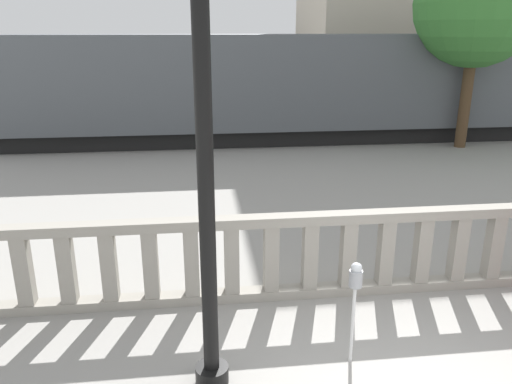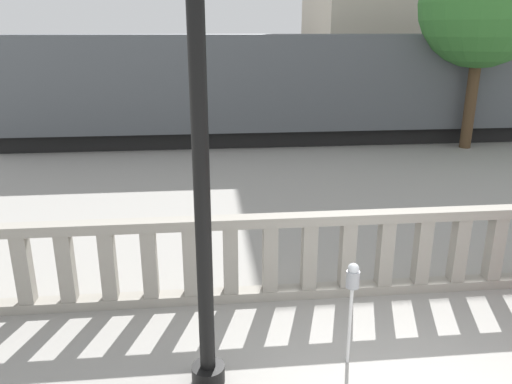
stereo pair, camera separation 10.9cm
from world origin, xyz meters
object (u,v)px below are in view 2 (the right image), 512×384
Objects in this scene: lamppost at (200,134)px; tree_left at (484,4)px; train_near at (319,85)px; train_far at (289,65)px; parking_meter at (352,286)px.

lamppost is 0.88× the size of tree_left.
train_near is 5.50m from tree_left.
tree_left reaches higher than lamppost.
train_far is at bearing 78.59° from lamppost.
parking_meter is at bearing -123.46° from tree_left.
lamppost reaches higher than parking_meter.
tree_left is at bearing 56.54° from parking_meter.
train_near is (3.95, 12.38, -0.89)m from lamppost.
lamppost is at bearing -107.71° from train_near.
lamppost is 13.02m from train_near.
train_far is (1.01, 12.23, -0.11)m from train_near.
train_near is 3.27× the size of tree_left.
train_near is 1.10× the size of train_far.
lamppost reaches higher than train_near.
lamppost is 4.42× the size of parking_meter.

